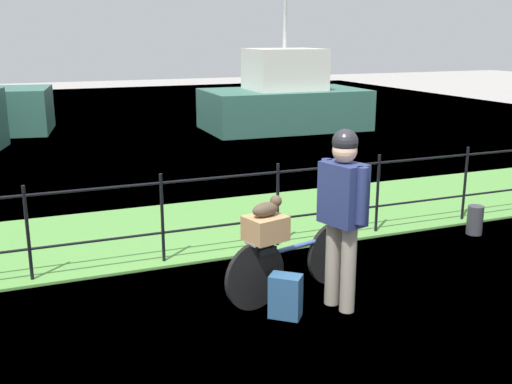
# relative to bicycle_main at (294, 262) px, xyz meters

# --- Properties ---
(ground_plane) EXTENTS (60.00, 60.00, 0.00)m
(ground_plane) POSITION_rel_bicycle_main_xyz_m (-0.28, -0.85, -0.34)
(ground_plane) COLOR #9E9993
(grass_strip) EXTENTS (27.00, 2.40, 0.03)m
(grass_strip) POSITION_rel_bicycle_main_xyz_m (-0.28, 2.37, -0.33)
(grass_strip) COLOR #569342
(grass_strip) RESTS_ON ground
(harbor_water) EXTENTS (30.00, 30.00, 0.00)m
(harbor_water) POSITION_rel_bicycle_main_xyz_m (-0.28, 9.72, -0.34)
(harbor_water) COLOR #60849E
(harbor_water) RESTS_ON ground
(iron_fence) EXTENTS (18.04, 0.04, 1.03)m
(iron_fence) POSITION_rel_bicycle_main_xyz_m (-0.28, 1.32, 0.25)
(iron_fence) COLOR black
(iron_fence) RESTS_ON ground
(bicycle_main) EXTENTS (1.60, 0.47, 0.65)m
(bicycle_main) POSITION_rel_bicycle_main_xyz_m (0.00, 0.00, 0.00)
(bicycle_main) COLOR black
(bicycle_main) RESTS_ON ground
(wooden_crate) EXTENTS (0.41, 0.38, 0.23)m
(wooden_crate) POSITION_rel_bicycle_main_xyz_m (-0.35, -0.09, 0.42)
(wooden_crate) COLOR #A87F51
(wooden_crate) RESTS_ON bicycle_main
(terrier_dog) EXTENTS (0.32, 0.21, 0.18)m
(terrier_dog) POSITION_rel_bicycle_main_xyz_m (-0.32, -0.09, 0.61)
(terrier_dog) COLOR #4C3D2D
(terrier_dog) RESTS_ON wooden_crate
(cyclist_person) EXTENTS (0.35, 0.52, 1.68)m
(cyclist_person) POSITION_rel_bicycle_main_xyz_m (0.28, -0.39, 0.66)
(cyclist_person) COLOR gray
(cyclist_person) RESTS_ON ground
(backpack_on_paving) EXTENTS (0.33, 0.32, 0.40)m
(backpack_on_paving) POSITION_rel_bicycle_main_xyz_m (-0.27, -0.38, -0.14)
(backpack_on_paving) COLOR #28517A
(backpack_on_paving) RESTS_ON ground
(mooring_bollard) EXTENTS (0.20, 0.20, 0.37)m
(mooring_bollard) POSITION_rel_bicycle_main_xyz_m (2.95, 0.82, -0.16)
(mooring_bollard) COLOR #38383D
(mooring_bollard) RESTS_ON ground
(moored_boat_near) EXTENTS (4.28, 2.51, 3.71)m
(moored_boat_near) POSITION_rel_bicycle_main_xyz_m (4.41, 9.78, 0.43)
(moored_boat_near) COLOR #336656
(moored_boat_near) RESTS_ON ground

